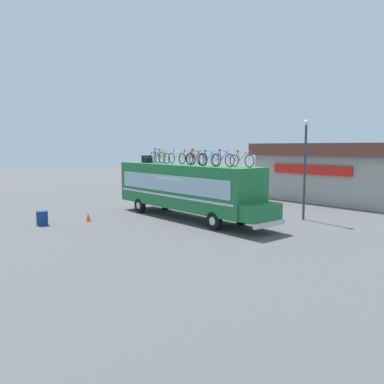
{
  "coord_description": "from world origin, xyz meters",
  "views": [
    {
      "loc": [
        18.5,
        -14.98,
        4.33
      ],
      "look_at": [
        0.68,
        0.0,
        1.64
      ],
      "focal_mm": 37.02,
      "sensor_mm": 36.0,
      "label": 1
    }
  ],
  "objects": [
    {
      "name": "rooftop_bicycle_3",
      "position": [
        -1.19,
        0.31,
        3.62
      ],
      "size": [
        1.75,
        0.44,
        0.88
      ],
      "color": "black",
      "rests_on": "bus"
    },
    {
      "name": "rooftop_bicycle_7",
      "position": [
        2.52,
        -0.37,
        3.63
      ],
      "size": [
        1.69,
        0.44,
        0.89
      ],
      "color": "black",
      "rests_on": "bus"
    },
    {
      "name": "rooftop_bicycle_5",
      "position": [
        0.66,
        0.24,
        3.63
      ],
      "size": [
        1.7,
        0.44,
        0.89
      ],
      "color": "black",
      "rests_on": "bus"
    },
    {
      "name": "rooftop_bicycle_9",
      "position": [
        4.28,
        0.37,
        3.62
      ],
      "size": [
        1.73,
        0.44,
        0.87
      ],
      "color": "black",
      "rests_on": "bus"
    },
    {
      "name": "street_lamp",
      "position": [
        5.0,
        5.04,
        3.55
      ],
      "size": [
        0.34,
        0.34,
        5.87
      ],
      "color": "#38383D",
      "rests_on": "ground"
    },
    {
      "name": "rooftop_bicycle_8",
      "position": [
        3.4,
        -0.13,
        3.64
      ],
      "size": [
        1.69,
        0.44,
        0.92
      ],
      "color": "black",
      "rests_on": "bus"
    },
    {
      "name": "traffic_cone",
      "position": [
        -2.75,
        -5.02,
        0.24
      ],
      "size": [
        0.31,
        0.31,
        0.48
      ],
      "primitive_type": "cone",
      "color": "orange",
      "rests_on": "ground"
    },
    {
      "name": "bus",
      "position": [
        0.16,
        0.0,
        1.92
      ],
      "size": [
        12.07,
        2.44,
        3.26
      ],
      "color": "#1E6B38",
      "rests_on": "ground"
    },
    {
      "name": "luggage_bag_2",
      "position": [
        -3.53,
        -0.35,
        3.43
      ],
      "size": [
        0.6,
        0.49,
        0.35
      ],
      "primitive_type": "cube",
      "color": "black",
      "rests_on": "bus"
    },
    {
      "name": "roadside_building",
      "position": [
        1.46,
        16.0,
        2.35
      ],
      "size": [
        11.97,
        10.57,
        4.58
      ],
      "color": "#9E9E99",
      "rests_on": "ground"
    },
    {
      "name": "rooftop_bicycle_6",
      "position": [
        1.54,
        -0.38,
        3.65
      ],
      "size": [
        1.81,
        0.44,
        0.96
      ],
      "color": "black",
      "rests_on": "bus"
    },
    {
      "name": "rooftop_bicycle_4",
      "position": [
        -0.2,
        0.36,
        3.62
      ],
      "size": [
        1.62,
        0.44,
        0.86
      ],
      "color": "black",
      "rests_on": "bus"
    },
    {
      "name": "luggage_bag_1",
      "position": [
        -4.42,
        0.19,
        3.48
      ],
      "size": [
        0.6,
        0.46,
        0.45
      ],
      "primitive_type": "cube",
      "color": "black",
      "rests_on": "bus"
    },
    {
      "name": "ground_plane",
      "position": [
        0.0,
        0.0,
        0.0
      ],
      "size": [
        120.0,
        120.0,
        0.0
      ],
      "primitive_type": "plane",
      "color": "#4C4C4F"
    },
    {
      "name": "rooftop_bicycle_2",
      "position": [
        -1.97,
        -0.28,
        3.63
      ],
      "size": [
        1.68,
        0.44,
        0.89
      ],
      "color": "black",
      "rests_on": "bus"
    },
    {
      "name": "rooftop_bicycle_1",
      "position": [
        -2.94,
        0.06,
        3.66
      ],
      "size": [
        1.72,
        0.44,
        0.97
      ],
      "color": "black",
      "rests_on": "bus"
    },
    {
      "name": "trash_bin",
      "position": [
        -3.37,
        -7.45,
        0.39
      ],
      "size": [
        0.61,
        0.61,
        0.78
      ],
      "primitive_type": "cylinder",
      "color": "navy",
      "rests_on": "ground"
    }
  ]
}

